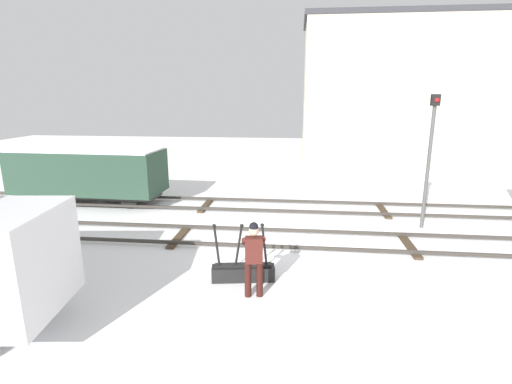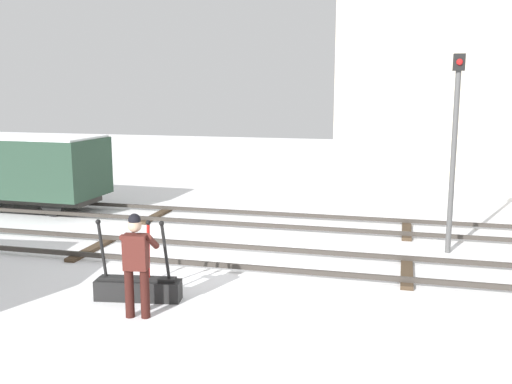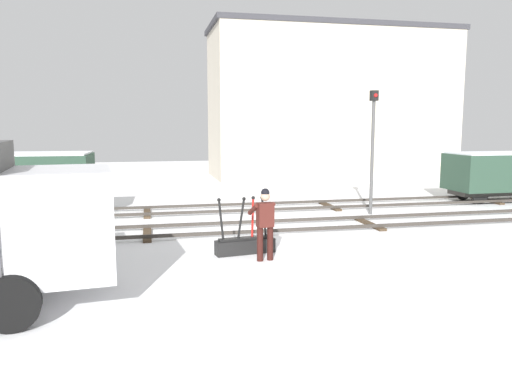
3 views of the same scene
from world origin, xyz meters
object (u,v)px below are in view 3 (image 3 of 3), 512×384
rail_worker (265,220)px  freight_car_back_track (505,172)px  switch_lever_frame (245,244)px  signal_post (373,141)px

rail_worker → freight_car_back_track: bearing=21.0°
switch_lever_frame → rail_worker: rail_worker is taller
signal_post → rail_worker: bearing=-135.0°
switch_lever_frame → freight_car_back_track: (12.50, 6.22, 0.96)m
switch_lever_frame → rail_worker: bearing=-73.2°
rail_worker → signal_post: signal_post is taller
rail_worker → freight_car_back_track: size_ratio=0.36×
freight_car_back_track → switch_lever_frame: bearing=-153.2°
rail_worker → signal_post: bearing=36.3°
signal_post → freight_car_back_track: bearing=14.0°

